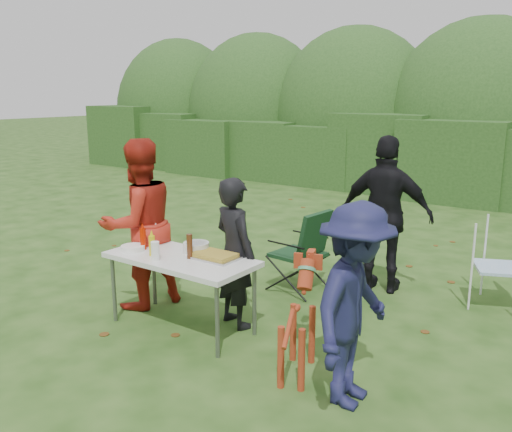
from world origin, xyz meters
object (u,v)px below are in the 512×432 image
Objects in this scene: camping_chair at (298,249)px; ketchup_bottle at (143,239)px; person_cook at (235,253)px; beer_bottle at (190,246)px; lawn_chair at (502,264)px; folding_table at (181,262)px; dog at (298,324)px; child at (355,305)px; paper_towel_roll at (152,231)px; mustard_bottle at (152,246)px; person_black_puffy at (386,215)px; person_red_jacket at (139,224)px.

camping_chair reaches higher than ketchup_bottle.
person_cook is 6.28× the size of beer_bottle.
beer_bottle is (-0.27, -1.57, 0.37)m from camping_chair.
camping_chair is 1.01× the size of lawn_chair.
person_cook is 2.91m from lawn_chair.
folding_table is 1.00× the size of person_cook.
camping_chair reaches higher than dog.
child is 7.05× the size of ketchup_bottle.
folding_table is 6.25× the size of beer_bottle.
paper_towel_roll is (-3.03, -2.22, 0.38)m from lawn_chair.
mustard_bottle is at bearing 19.54° from lawn_chair.
dog is at bearing 172.56° from person_cook.
mustard_bottle is (-2.20, 0.09, 0.06)m from child.
camping_chair is at bearing -71.77° from person_cook.
child is 2.68m from lawn_chair.
mustard_bottle is at bearing 84.87° from child.
child reaches higher than dog.
person_cook is 0.46m from beer_bottle.
person_black_puffy reaches higher than folding_table.
person_red_jacket is 0.21m from paper_towel_roll.
folding_table is at bearing 20.82° from lawn_chair.
camping_chair reaches higher than beer_bottle.
child is 2.20m from mustard_bottle.
child reaches higher than beer_bottle.
lawn_chair is at bearing 43.09° from mustard_bottle.
folding_table is 1.52× the size of camping_chair.
beer_bottle is at bearing 53.11° from person_black_puffy.
beer_bottle is 0.70m from paper_towel_roll.
child reaches higher than mustard_bottle.
person_black_puffy is at bearing -140.05° from camping_chair.
camping_chair is (0.38, 1.58, -0.19)m from folding_table.
person_cook is 0.81m from mustard_bottle.
paper_towel_roll is at bearing 78.28° from child.
person_red_jacket is 2.76m from child.
person_red_jacket is at bearing 10.83° from lawn_chair.
dog is 4.30× the size of ketchup_bottle.
person_black_puffy is at bearing -14.82° from dog.
person_cook is at bearing 55.16° from person_black_puffy.
mustard_bottle is (0.52, -0.32, -0.08)m from person_red_jacket.
folding_table is 0.97× the size of child.
person_red_jacket reaches higher than dog.
mustard_bottle is at bearing 72.17° from person_red_jacket.
beer_bottle is at bearing 79.92° from child.
person_black_puffy reaches higher than lawn_chair.
mustard_bottle is 0.44m from paper_towel_roll.
person_cook is 1.68m from child.
person_cook is 1.53× the size of lawn_chair.
person_cook reaches higher than ketchup_bottle.
person_red_jacket is 1.86m from camping_chair.
child is at bearing -7.31° from beer_bottle.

